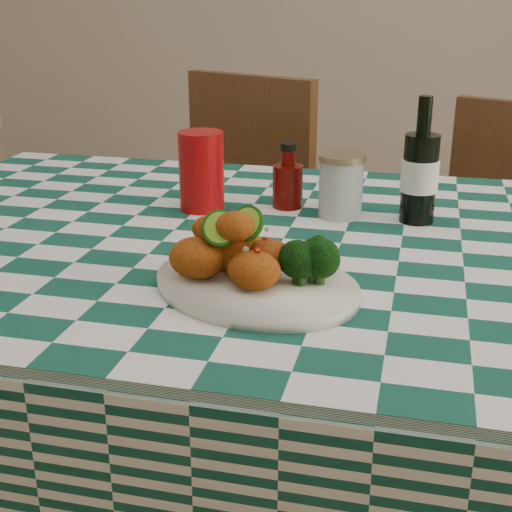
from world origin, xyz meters
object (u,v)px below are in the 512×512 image
(mason_jar, at_px, (341,186))
(wooden_chair_right, at_px, (487,276))
(dining_table, at_px, (281,426))
(fried_chicken_pile, at_px, (238,245))
(red_tumbler, at_px, (201,171))
(wooden_chair_left, at_px, (212,248))
(beer_bottle, at_px, (421,161))
(plate, at_px, (256,285))
(ketchup_bottle, at_px, (288,176))

(mason_jar, height_order, wooden_chair_right, mason_jar)
(dining_table, relative_size, fried_chicken_pile, 10.40)
(red_tumbler, xyz_separation_m, wooden_chair_left, (-0.16, 0.58, -0.38))
(fried_chicken_pile, relative_size, beer_bottle, 0.68)
(plate, height_order, mason_jar, mason_jar)
(mason_jar, relative_size, wooden_chair_right, 0.13)
(red_tumbler, distance_m, beer_bottle, 0.42)
(plate, relative_size, wooden_chair_left, 0.33)
(beer_bottle, bearing_deg, dining_table, -145.57)
(mason_jar, distance_m, wooden_chair_right, 0.80)
(fried_chicken_pile, bearing_deg, mason_jar, 75.56)
(dining_table, relative_size, wooden_chair_left, 1.73)
(plate, bearing_deg, red_tumbler, 118.31)
(plate, height_order, ketchup_bottle, ketchup_bottle)
(plate, relative_size, red_tumbler, 2.06)
(fried_chicken_pile, height_order, beer_bottle, beer_bottle)
(red_tumbler, distance_m, mason_jar, 0.28)
(dining_table, bearing_deg, red_tumbler, 144.94)
(ketchup_bottle, xyz_separation_m, wooden_chair_left, (-0.33, 0.52, -0.37))
(ketchup_bottle, distance_m, beer_bottle, 0.26)
(ketchup_bottle, height_order, wooden_chair_left, wooden_chair_left)
(plate, distance_m, fried_chicken_pile, 0.07)
(ketchup_bottle, relative_size, wooden_chair_right, 0.14)
(plate, distance_m, red_tumbler, 0.43)
(red_tumbler, bearing_deg, dining_table, -35.06)
(plate, xyz_separation_m, fried_chicken_pile, (-0.03, 0.00, 0.06))
(red_tumbler, relative_size, wooden_chair_left, 0.16)
(wooden_chair_left, bearing_deg, dining_table, -41.88)
(plate, height_order, wooden_chair_left, wooden_chair_left)
(beer_bottle, bearing_deg, mason_jar, -179.36)
(fried_chicken_pile, height_order, wooden_chair_right, same)
(beer_bottle, distance_m, wooden_chair_left, 0.91)
(beer_bottle, xyz_separation_m, wooden_chair_right, (0.20, 0.60, -0.45))
(dining_table, xyz_separation_m, fried_chicken_pile, (-0.02, -0.24, 0.46))
(mason_jar, xyz_separation_m, beer_bottle, (0.15, 0.00, 0.06))
(fried_chicken_pile, xyz_separation_m, beer_bottle, (0.25, 0.39, 0.05))
(dining_table, distance_m, fried_chicken_pile, 0.52)
(dining_table, relative_size, plate, 5.16)
(red_tumbler, relative_size, mason_jar, 1.28)
(fried_chicken_pile, height_order, wooden_chair_left, wooden_chair_left)
(plate, xyz_separation_m, ketchup_bottle, (-0.04, 0.43, 0.06))
(fried_chicken_pile, distance_m, wooden_chair_left, 1.08)
(red_tumbler, height_order, beer_bottle, beer_bottle)
(mason_jar, relative_size, wooden_chair_left, 0.13)
(beer_bottle, relative_size, wooden_chair_left, 0.25)
(plate, bearing_deg, beer_bottle, 60.81)
(fried_chicken_pile, bearing_deg, dining_table, 85.17)
(red_tumbler, bearing_deg, plate, -61.69)
(dining_table, bearing_deg, wooden_chair_left, 116.64)
(plate, xyz_separation_m, wooden_chair_left, (-0.36, 0.95, -0.31))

